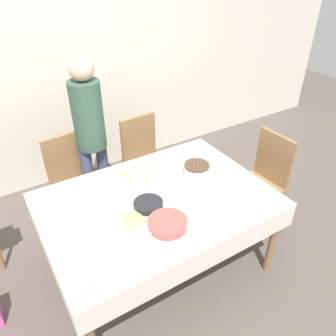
{
  "coord_description": "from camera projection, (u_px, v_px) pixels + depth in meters",
  "views": [
    {
      "loc": [
        -0.96,
        -1.72,
        2.34
      ],
      "look_at": [
        0.2,
        0.17,
        0.88
      ],
      "focal_mm": 35.0,
      "sensor_mm": 36.0,
      "label": 1
    }
  ],
  "objects": [
    {
      "name": "dining_chair_right_end",
      "position": [
        263.0,
        177.0,
        3.16
      ],
      "size": [
        0.43,
        0.43,
        0.96
      ],
      "color": "olive",
      "rests_on": "ground_plane"
    },
    {
      "name": "plate_stack_dessert",
      "position": [
        148.0,
        204.0,
        2.42
      ],
      "size": [
        0.22,
        0.22,
        0.04
      ],
      "color": "black",
      "rests_on": "dining_table"
    },
    {
      "name": "ground_plane",
      "position": [
        159.0,
        265.0,
        2.93
      ],
      "size": [
        12.0,
        12.0,
        0.0
      ],
      "primitive_type": "plane",
      "color": "#564C47"
    },
    {
      "name": "dining_table",
      "position": [
        157.0,
        209.0,
        2.57
      ],
      "size": [
        1.73,
        1.22,
        0.76
      ],
      "color": "silver",
      "rests_on": "ground_plane"
    },
    {
      "name": "fork_pile",
      "position": [
        142.0,
        234.0,
        2.18
      ],
      "size": [
        0.17,
        0.07,
        0.02
      ],
      "color": "silver",
      "rests_on": "dining_table"
    },
    {
      "name": "dining_chair_far_right",
      "position": [
        144.0,
        158.0,
        3.47
      ],
      "size": [
        0.44,
        0.44,
        0.96
      ],
      "color": "olive",
      "rests_on": "ground_plane"
    },
    {
      "name": "plate_stack_main",
      "position": [
        168.0,
        224.0,
        2.24
      ],
      "size": [
        0.27,
        0.27,
        0.06
      ],
      "color": "#CC4C47",
      "rests_on": "dining_table"
    },
    {
      "name": "dining_chair_far_left",
      "position": [
        74.0,
        180.0,
        3.13
      ],
      "size": [
        0.46,
        0.46,
        0.96
      ],
      "color": "olive",
      "rests_on": "ground_plane"
    },
    {
      "name": "napkin_pile",
      "position": [
        132.0,
        219.0,
        2.31
      ],
      "size": [
        0.15,
        0.15,
        0.01
      ],
      "color": "#E0D166",
      "rests_on": "dining_table"
    },
    {
      "name": "champagne_tray",
      "position": [
        138.0,
        177.0,
        2.62
      ],
      "size": [
        0.34,
        0.34,
        0.18
      ],
      "color": "silver",
      "rests_on": "dining_table"
    },
    {
      "name": "person_standing",
      "position": [
        90.0,
        128.0,
        3.01
      ],
      "size": [
        0.28,
        0.28,
        1.65
      ],
      "color": "#3F4C72",
      "rests_on": "ground_plane"
    },
    {
      "name": "wall_back",
      "position": [
        70.0,
        64.0,
        3.49
      ],
      "size": [
        8.0,
        0.05,
        2.7
      ],
      "color": "silver",
      "rests_on": "ground_plane"
    },
    {
      "name": "cake_knife",
      "position": [
        212.0,
        184.0,
        2.66
      ],
      "size": [
        0.28,
        0.13,
        0.0
      ],
      "color": "silver",
      "rests_on": "dining_table"
    },
    {
      "name": "birthday_cake",
      "position": [
        197.0,
        170.0,
        2.74
      ],
      "size": [
        0.21,
        0.21,
        0.19
      ],
      "color": "white",
      "rests_on": "dining_table"
    }
  ]
}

